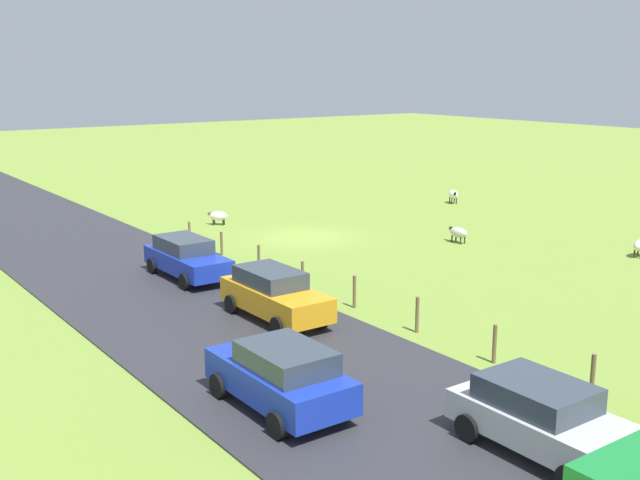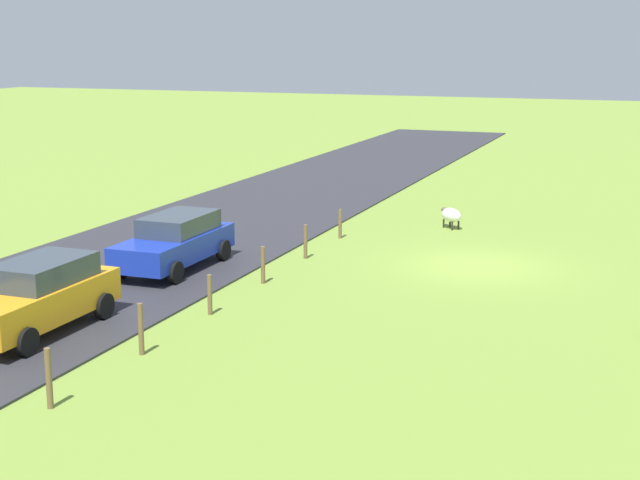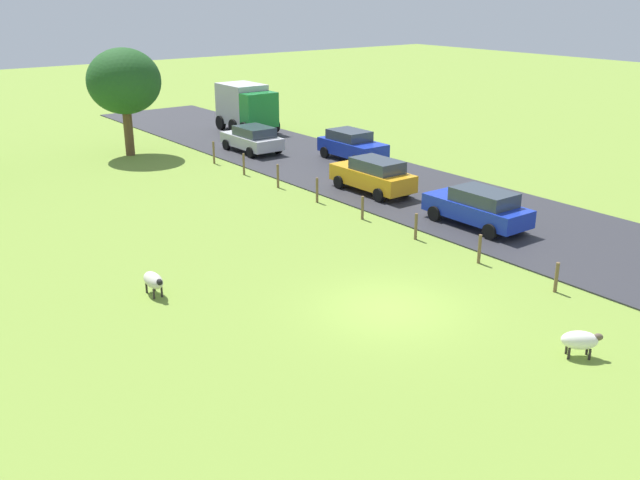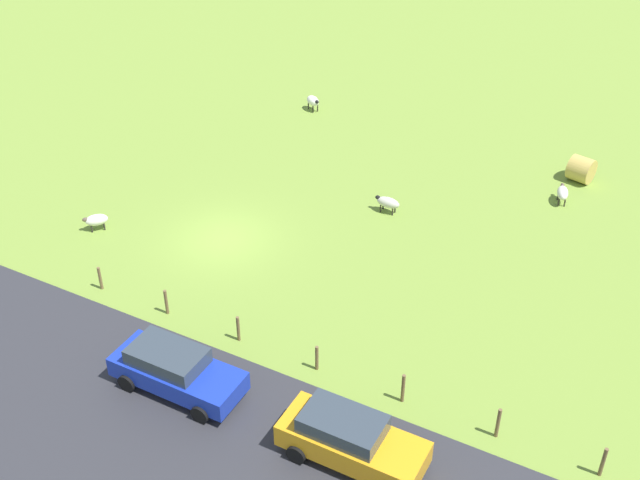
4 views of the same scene
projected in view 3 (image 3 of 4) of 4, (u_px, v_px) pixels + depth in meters
name	position (u px, v px, depth m)	size (l,w,h in m)	color
ground_plane	(389.00, 309.00, 21.94)	(160.00, 160.00, 0.00)	olive
road_strip	(579.00, 242.00, 27.64)	(8.00, 80.00, 0.06)	#2D2D33
sheep_0	(580.00, 340.00, 18.91)	(1.07, 1.04, 0.75)	white
sheep_2	(154.00, 280.00, 22.75)	(0.52, 1.21, 0.76)	beige
tree_1	(124.00, 82.00, 40.79)	(4.23, 4.23, 6.23)	brown
fence_post_0	(556.00, 277.00, 22.99)	(0.12, 0.12, 1.03)	brown
fence_post_1	(479.00, 249.00, 25.41)	(0.12, 0.12, 1.08)	brown
fence_post_2	(416.00, 226.00, 27.84)	(0.12, 0.12, 1.07)	brown
fence_post_3	(362.00, 208.00, 30.28)	(0.12, 0.12, 1.03)	brown
fence_post_4	(317.00, 190.00, 32.69)	(0.12, 0.12, 1.17)	brown
fence_post_5	(278.00, 176.00, 35.11)	(0.12, 0.12, 1.18)	brown
fence_post_6	(244.00, 164.00, 37.55)	(0.12, 0.12, 1.15)	brown
fence_post_7	(214.00, 153.00, 39.96)	(0.12, 0.12, 1.27)	brown
truck_0	(246.00, 106.00, 48.60)	(2.69, 4.43, 3.16)	#197F33
car_0	(352.00, 145.00, 40.54)	(2.11, 4.24, 1.67)	#1933B2
car_1	(252.00, 138.00, 42.51)	(2.16, 4.25, 1.56)	#B7B7BC
car_2	(478.00, 207.00, 29.11)	(1.98, 4.60, 1.60)	#1933B2
car_3	(373.00, 175.00, 33.97)	(1.95, 4.52, 1.67)	orange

